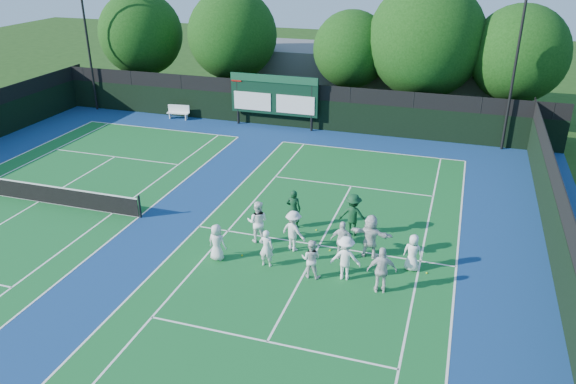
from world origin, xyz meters
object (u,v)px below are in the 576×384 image
(bench, at_px, (178,111))
(coach_left, at_px, (293,209))
(tennis_net, at_px, (37,192))
(scoreboard, at_px, (274,95))

(bench, relative_size, coach_left, 0.89)
(tennis_net, height_order, bench, tennis_net)
(scoreboard, xyz_separation_m, bench, (-7.03, -0.21, -1.66))
(bench, height_order, coach_left, coach_left)
(bench, bearing_deg, tennis_net, -89.83)
(scoreboard, distance_m, bench, 7.23)
(scoreboard, height_order, tennis_net, scoreboard)
(bench, bearing_deg, scoreboard, 1.75)
(scoreboard, bearing_deg, tennis_net, -115.60)
(tennis_net, xyz_separation_m, coach_left, (12.50, 1.22, 0.40))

